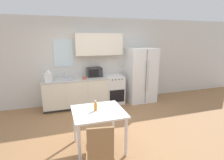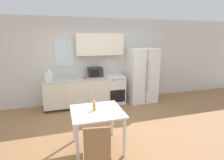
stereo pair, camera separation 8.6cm
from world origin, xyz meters
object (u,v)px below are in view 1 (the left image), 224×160
at_px(oven_range, 114,89).
at_px(coffee_mug, 84,78).
at_px(dining_chair_near, 100,150).
at_px(dining_table, 98,117).
at_px(microwave, 95,72).
at_px(drink_bottle, 96,106).
at_px(refrigerator, 140,75).

height_order(oven_range, coffee_mug, coffee_mug).
bearing_deg(dining_chair_near, dining_table, 87.39).
xyz_separation_m(microwave, dining_chair_near, (-0.61, -3.20, -0.50)).
distance_m(coffee_mug, dining_chair_near, 2.95).
bearing_deg(drink_bottle, oven_range, 63.87).
bearing_deg(oven_range, drink_bottle, -116.13).
distance_m(dining_table, dining_chair_near, 0.83).
bearing_deg(drink_bottle, dining_chair_near, -98.44).
bearing_deg(microwave, dining_table, -100.58).
relative_size(oven_range, coffee_mug, 8.00).
bearing_deg(refrigerator, oven_range, 175.50).
height_order(coffee_mug, drink_bottle, coffee_mug).
bearing_deg(oven_range, dining_table, -114.98).
xyz_separation_m(oven_range, microwave, (-0.61, 0.12, 0.59)).
bearing_deg(refrigerator, dining_chair_near, -125.29).
bearing_deg(coffee_mug, drink_bottle, -93.24).
height_order(microwave, dining_chair_near, microwave).
relative_size(microwave, coffee_mug, 3.98).
relative_size(refrigerator, drink_bottle, 9.16).
xyz_separation_m(oven_range, dining_table, (-1.06, -2.28, 0.21)).
height_order(oven_range, dining_table, oven_range).
xyz_separation_m(oven_range, dining_chair_near, (-1.23, -3.08, 0.09)).
relative_size(coffee_mug, dining_table, 0.12).
relative_size(dining_table, dining_chair_near, 1.01).
distance_m(oven_range, coffee_mug, 1.11).
height_order(refrigerator, microwave, refrigerator).
xyz_separation_m(refrigerator, microwave, (-1.52, 0.19, 0.15)).
bearing_deg(oven_range, coffee_mug, -170.03).
distance_m(oven_range, refrigerator, 1.01).
height_order(dining_table, dining_chair_near, dining_chair_near).
xyz_separation_m(microwave, drink_bottle, (-0.49, -2.37, -0.18)).
relative_size(dining_table, drink_bottle, 4.87).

